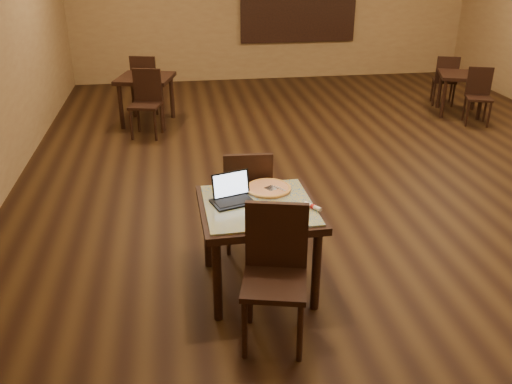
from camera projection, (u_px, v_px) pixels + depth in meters
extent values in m
plane|color=black|center=(343.00, 169.00, 6.86)|extent=(10.00, 10.00, 0.00)
cube|color=#94794B|center=(274.00, 3.00, 10.69)|extent=(8.00, 0.02, 3.00)
cube|color=navy|center=(299.00, 0.00, 10.71)|extent=(2.20, 0.04, 1.50)
cube|color=black|center=(299.00, 0.00, 10.69)|extent=(2.34, 0.02, 1.64)
cylinder|color=black|center=(217.00, 280.00, 4.01)|extent=(0.07, 0.07, 0.71)
cylinder|color=black|center=(208.00, 230.00, 4.69)|extent=(0.07, 0.07, 0.71)
cylinder|color=black|center=(316.00, 270.00, 4.13)|extent=(0.07, 0.07, 0.71)
cylinder|color=black|center=(293.00, 223.00, 4.81)|extent=(0.07, 0.07, 0.71)
cube|color=black|center=(259.00, 209.00, 4.26)|extent=(0.94, 0.94, 0.06)
cube|color=#1A4FAA|center=(259.00, 205.00, 4.24)|extent=(0.86, 0.86, 0.02)
cylinder|color=black|center=(244.00, 330.00, 3.68)|extent=(0.04, 0.04, 0.47)
cylinder|color=black|center=(250.00, 297.00, 4.02)|extent=(0.04, 0.04, 0.47)
cylinder|color=black|center=(300.00, 333.00, 3.65)|extent=(0.04, 0.04, 0.47)
cylinder|color=black|center=(301.00, 299.00, 3.99)|extent=(0.04, 0.04, 0.47)
cube|color=black|center=(274.00, 284.00, 3.73)|extent=(0.53, 0.53, 0.04)
cube|color=black|center=(277.00, 235.00, 3.79)|extent=(0.44, 0.15, 0.50)
cylinder|color=black|center=(264.00, 212.00, 5.27)|extent=(0.04, 0.04, 0.46)
cylinder|color=black|center=(268.00, 231.00, 4.94)|extent=(0.04, 0.04, 0.46)
cylinder|color=black|center=(227.00, 214.00, 5.24)|extent=(0.04, 0.04, 0.46)
cylinder|color=black|center=(228.00, 233.00, 4.91)|extent=(0.04, 0.04, 0.46)
cube|color=black|center=(247.00, 198.00, 4.99)|extent=(0.45, 0.45, 0.04)
cube|color=black|center=(248.00, 181.00, 4.70)|extent=(0.43, 0.07, 0.49)
cube|color=black|center=(233.00, 202.00, 4.25)|extent=(0.37, 0.30, 0.02)
cube|color=black|center=(231.00, 184.00, 4.31)|extent=(0.31, 0.14, 0.21)
cube|color=silver|center=(231.00, 184.00, 4.30)|extent=(0.28, 0.12, 0.18)
cylinder|color=white|center=(291.00, 211.00, 4.10)|extent=(0.28, 0.28, 0.02)
cylinder|color=silver|center=(268.00, 190.00, 4.47)|extent=(0.38, 0.38, 0.01)
cylinder|color=beige|center=(268.00, 188.00, 4.46)|extent=(0.36, 0.36, 0.02)
torus|color=gold|center=(268.00, 188.00, 4.46)|extent=(0.38, 0.38, 0.02)
cube|color=silver|center=(271.00, 188.00, 4.44)|extent=(0.19, 0.23, 0.01)
cylinder|color=white|center=(313.00, 206.00, 4.16)|extent=(0.12, 0.15, 0.03)
cylinder|color=#B01A15|center=(313.00, 206.00, 4.16)|extent=(0.05, 0.04, 0.04)
cylinder|color=black|center=(444.00, 99.00, 8.70)|extent=(0.06, 0.06, 0.63)
cylinder|color=black|center=(440.00, 90.00, 9.21)|extent=(0.06, 0.06, 0.63)
cylinder|color=black|center=(481.00, 100.00, 8.61)|extent=(0.06, 0.06, 0.63)
cylinder|color=black|center=(475.00, 91.00, 9.11)|extent=(0.06, 0.06, 0.63)
cube|color=black|center=(463.00, 75.00, 8.77)|extent=(0.90, 0.90, 0.05)
cylinder|color=black|center=(467.00, 114.00, 8.33)|extent=(0.04, 0.04, 0.40)
cylinder|color=black|center=(464.00, 108.00, 8.61)|extent=(0.04, 0.04, 0.40)
cylinder|color=black|center=(489.00, 115.00, 8.27)|extent=(0.04, 0.04, 0.40)
cylinder|color=black|center=(485.00, 109.00, 8.55)|extent=(0.04, 0.04, 0.40)
cube|color=black|center=(479.00, 98.00, 8.35)|extent=(0.47, 0.47, 0.04)
cube|color=black|center=(479.00, 81.00, 8.40)|extent=(0.36, 0.16, 0.42)
cylinder|color=black|center=(451.00, 91.00, 9.58)|extent=(0.04, 0.04, 0.40)
cylinder|color=black|center=(453.00, 96.00, 9.30)|extent=(0.04, 0.04, 0.40)
cylinder|color=black|center=(432.00, 90.00, 9.64)|extent=(0.04, 0.04, 0.40)
cylinder|color=black|center=(434.00, 95.00, 9.36)|extent=(0.04, 0.04, 0.40)
cube|color=black|center=(444.00, 81.00, 9.38)|extent=(0.47, 0.47, 0.04)
cube|color=black|center=(447.00, 69.00, 9.13)|extent=(0.36, 0.16, 0.42)
cylinder|color=black|center=(121.00, 106.00, 8.17)|extent=(0.07, 0.07, 0.70)
cylinder|color=black|center=(134.00, 95.00, 8.74)|extent=(0.07, 0.07, 0.70)
cylinder|color=black|center=(162.00, 108.00, 8.11)|extent=(0.07, 0.07, 0.70)
cylinder|color=black|center=(172.00, 96.00, 8.68)|extent=(0.07, 0.07, 0.70)
cube|color=black|center=(145.00, 78.00, 8.27)|extent=(0.96, 0.96, 0.06)
cylinder|color=black|center=(131.00, 125.00, 7.76)|extent=(0.04, 0.04, 0.44)
cylinder|color=black|center=(138.00, 118.00, 8.08)|extent=(0.04, 0.04, 0.44)
cylinder|color=black|center=(155.00, 126.00, 7.73)|extent=(0.04, 0.04, 0.44)
cylinder|color=black|center=(162.00, 118.00, 8.05)|extent=(0.04, 0.04, 0.44)
cube|color=black|center=(145.00, 106.00, 7.80)|extent=(0.50, 0.50, 0.04)
cube|color=black|center=(147.00, 85.00, 7.86)|extent=(0.41, 0.14, 0.47)
cylinder|color=black|center=(162.00, 96.00, 9.20)|extent=(0.04, 0.04, 0.44)
cylinder|color=black|center=(157.00, 102.00, 8.88)|extent=(0.04, 0.04, 0.44)
cylinder|color=black|center=(142.00, 95.00, 9.23)|extent=(0.04, 0.04, 0.44)
cylinder|color=black|center=(135.00, 101.00, 8.91)|extent=(0.04, 0.04, 0.44)
cube|color=black|center=(148.00, 84.00, 8.95)|extent=(0.50, 0.50, 0.04)
cube|color=black|center=(143.00, 71.00, 8.67)|extent=(0.41, 0.14, 0.47)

